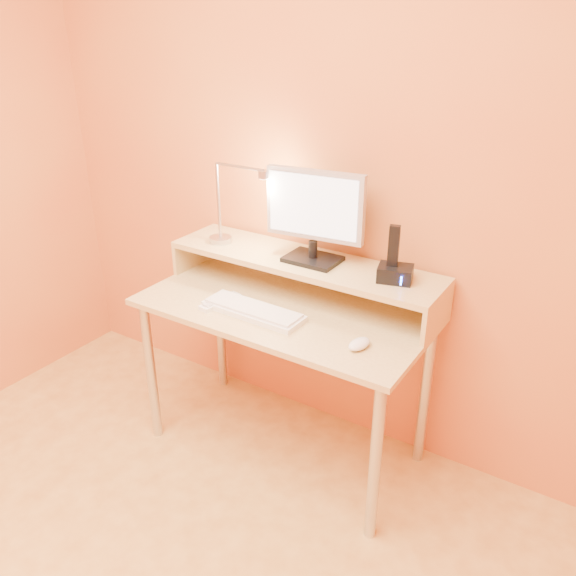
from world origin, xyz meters
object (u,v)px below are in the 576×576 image
Objects in this scene: monitor_panel at (315,205)px; remote_control at (220,302)px; keyboard at (253,311)px; phone_dock at (395,274)px; lamp_base at (221,239)px; mouse at (359,344)px.

monitor_panel reaches higher than remote_control.
monitor_panel is 0.49m from keyboard.
monitor_panel is 0.96× the size of keyboard.
phone_dock is at bearing 30.55° from keyboard.
keyboard is at bearing -119.27° from monitor_panel.
phone_dock is (0.82, 0.03, 0.02)m from lamp_base.
mouse is at bearing -45.38° from monitor_panel.
monitor_panel is 3.17× the size of phone_dock.
keyboard is 0.17m from remote_control.
mouse is at bearing -16.92° from lamp_base.
keyboard is at bearing -166.16° from phone_dock.
lamp_base is 0.45m from keyboard.
phone_dock is 0.30× the size of keyboard.
keyboard is at bearing -34.69° from lamp_base.
mouse reaches higher than keyboard.
remote_control is at bearing -178.22° from keyboard.
monitor_panel reaches higher than mouse.
keyboard is (-0.48, -0.27, -0.18)m from phone_dock.
lamp_base reaches higher than keyboard.
monitor_panel reaches higher than phone_dock.
phone_dock is at bearing 2.09° from lamp_base.
phone_dock reaches higher than mouse.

